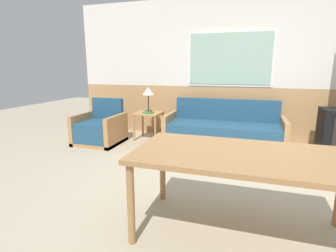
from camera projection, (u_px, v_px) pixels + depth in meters
name	position (u px, v px, depth m)	size (l,w,h in m)	color
ground_plane	(245.00, 203.00, 2.75)	(16.00, 16.00, 0.00)	#B2A58C
wall_back	(252.00, 69.00, 4.91)	(7.20, 0.09, 2.70)	tan
couch	(223.00, 132.00, 4.72)	(2.08, 0.81, 0.82)	#B27F4C
armchair	(100.00, 130.00, 4.90)	(0.79, 0.77, 0.81)	#B27F4C
side_table	(149.00, 117.00, 5.14)	(0.50, 0.50, 0.53)	#B27F4C
table_lamp	(148.00, 92.00, 5.13)	(0.23, 0.23, 0.49)	#262628
book_stack	(148.00, 113.00, 5.03)	(0.19, 0.17, 0.02)	#2D7F3D
dining_table	(244.00, 161.00, 2.10)	(1.76, 0.89, 0.72)	#9E7042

